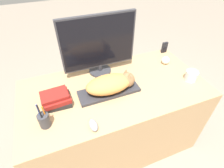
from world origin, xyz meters
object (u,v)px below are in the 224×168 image
Objects in this scene: monitor at (99,44)px; pen_cup at (44,120)px; computer_mouse at (93,125)px; baseball at (166,60)px; book_stack at (56,99)px; phone at (164,48)px; cat at (112,83)px; keyboard at (109,91)px; coffee_mug at (192,76)px.

monitor is 0.69m from pen_cup.
baseball is at bearing 27.73° from computer_mouse.
pen_cup is (-0.51, -0.42, -0.21)m from monitor.
pen_cup reaches higher than book_stack.
monitor is 5.47× the size of phone.
monitor reaches higher than phone.
cat is 3.46× the size of phone.
phone is at bearing 5.92° from monitor.
book_stack is at bearing 175.74° from cat.
baseball is 0.65× the size of phone.
computer_mouse is 1.13m from phone.
cat is 0.63m from baseball.
book_stack is (-0.39, 0.03, 0.03)m from keyboard.
keyboard is 4.72× the size of computer_mouse.
computer_mouse is (-0.23, -0.55, -0.25)m from monitor.
monitor is 8.39× the size of baseball.
coffee_mug is 0.29m from baseball.
book_stack reaches higher than computer_mouse.
phone is (0.94, 0.62, 0.03)m from computer_mouse.
computer_mouse is (-0.21, -0.26, 0.01)m from keyboard.
baseball reaches higher than keyboard.
phone is at bearing 59.41° from baseball.
cat is 1.84× the size of pen_cup.
monitor is at bearing 150.10° from coffee_mug.
pen_cup is 1.02× the size of book_stack.
cat is 0.53m from pen_cup.
baseball is (0.84, 0.44, 0.02)m from computer_mouse.
phone reaches higher than keyboard.
book_stack is at bearing 122.26° from computer_mouse.
book_stack is at bearing -171.81° from baseball.
monitor reaches higher than baseball.
cat is at bearing -4.26° from book_stack.
keyboard is 0.66m from baseball.
pen_cup reaches higher than computer_mouse.
monitor is 0.64m from computer_mouse.
book_stack reaches higher than coffee_mug.
keyboard is at bearing 180.00° from cat.
coffee_mug is 0.46m from phone.
coffee_mug is 1.18m from pen_cup.
coffee_mug is (0.90, 0.16, 0.02)m from computer_mouse.
monitor is at bearing 39.79° from pen_cup.
cat is 0.63× the size of monitor.
phone is 1.17m from book_stack.
baseball is (1.12, 0.32, -0.02)m from pen_cup.
book_stack is (-1.13, -0.33, -0.01)m from phone.
coffee_mug is (0.69, -0.10, 0.03)m from keyboard.
monitor is 2.91× the size of pen_cup.
pen_cup is at bearing -157.90° from phone.
book_stack is (0.10, 0.17, -0.01)m from pen_cup.
computer_mouse is 0.49× the size of book_stack.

